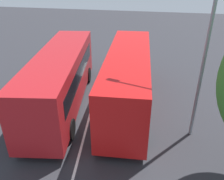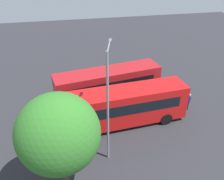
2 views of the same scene
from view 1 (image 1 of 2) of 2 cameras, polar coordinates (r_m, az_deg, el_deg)
ground_plane at (r=14.82m, az=-4.80°, el=-3.82°), size 72.27×72.27×0.00m
bus_far_left at (r=14.15m, az=3.89°, el=3.18°), size 10.60×3.14×3.38m
bus_center_left at (r=14.46m, az=-12.26°, el=3.15°), size 10.69×4.00×3.38m
pedestrian at (r=20.36m, az=4.25°, el=8.48°), size 0.44×0.44×1.76m
street_lamp at (r=11.05m, az=20.83°, el=10.53°), size 0.91×2.62×8.34m
lane_stripe_outer_left at (r=14.82m, az=-4.80°, el=-3.80°), size 14.97×2.10×0.01m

